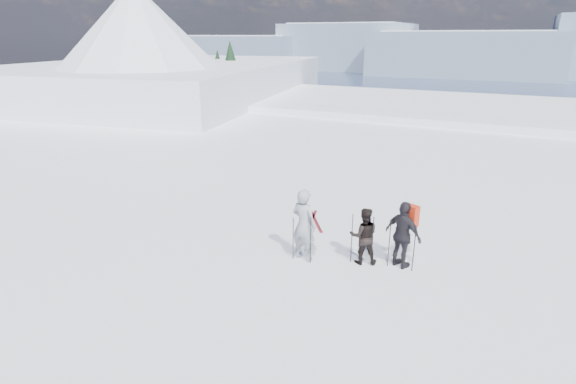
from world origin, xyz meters
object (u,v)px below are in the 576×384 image
skier_dark (364,236)px  skis_loose (314,221)px  skier_grey (304,225)px  skier_pack (403,235)px

skier_dark → skis_loose: skier_dark is taller
skier_grey → skier_pack: skier_grey is taller
skier_grey → skier_dark: bearing=-148.5°
skier_pack → skis_loose: 3.65m
skier_grey → skier_dark: (1.45, 0.48, -0.21)m
skier_grey → skis_loose: (-0.73, 2.41, -0.95)m
skier_dark → skis_loose: size_ratio=0.90×
skier_grey → skis_loose: bearing=-60.2°
skier_pack → skis_loose: (-3.10, 1.72, -0.86)m
skier_grey → skier_pack: bearing=-150.7°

